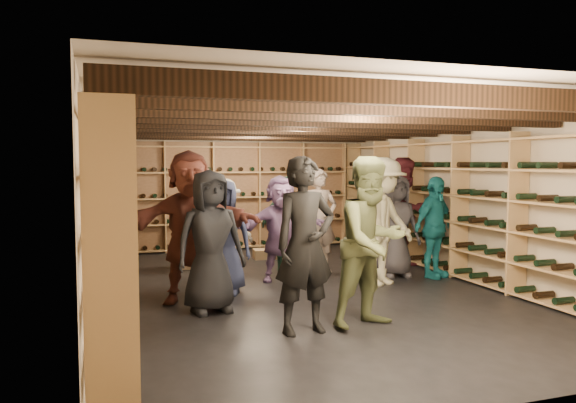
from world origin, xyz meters
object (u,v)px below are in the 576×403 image
at_px(person_6, 223,237).
at_px(person_12, 396,226).
at_px(person_11, 281,228).
at_px(person_10, 286,224).
at_px(crate_loose, 267,254).
at_px(person_8, 405,213).
at_px(person_2, 372,242).
at_px(person_3, 382,221).
at_px(crate_stack_right, 303,248).
at_px(person_5, 190,226).
at_px(person_9, 224,227).
at_px(crate_stack_left, 189,242).
at_px(person_7, 320,221).
at_px(person_1, 305,245).
at_px(person_4, 434,227).
at_px(person_0, 210,241).

bearing_deg(person_6, person_12, 28.13).
bearing_deg(person_11, person_10, 68.73).
distance_m(crate_loose, person_8, 2.62).
relative_size(person_2, person_3, 1.00).
xyz_separation_m(crate_stack_right, crate_loose, (-0.64, 0.14, -0.08)).
distance_m(person_5, person_9, 1.68).
relative_size(crate_stack_left, person_11, 0.55).
bearing_deg(person_9, person_3, -48.99).
height_order(person_5, person_11, person_5).
distance_m(crate_stack_right, person_12, 2.26).
height_order(crate_stack_right, person_9, person_9).
height_order(crate_loose, person_7, person_7).
xyz_separation_m(person_2, person_5, (-1.66, 1.72, 0.05)).
bearing_deg(crate_stack_left, person_10, -27.06).
xyz_separation_m(person_1, person_6, (-0.42, 1.96, -0.14)).
distance_m(person_2, person_4, 2.87).
relative_size(person_4, person_6, 1.01).
xyz_separation_m(person_8, person_12, (-0.52, -0.59, -0.13)).
bearing_deg(person_10, person_4, -47.78).
relative_size(person_6, person_10, 1.00).
bearing_deg(person_1, person_3, 37.93).
height_order(person_0, person_10, person_0).
height_order(crate_loose, person_12, person_12).
bearing_deg(person_10, person_3, -71.40).
bearing_deg(person_6, person_10, 66.23).
bearing_deg(person_12, person_2, -121.94).
distance_m(person_2, person_9, 3.33).
bearing_deg(person_7, person_10, 139.54).
xyz_separation_m(person_4, person_8, (0.00, 0.84, 0.15)).
xyz_separation_m(person_3, person_6, (-2.26, 0.19, -0.15)).
bearing_deg(person_4, crate_loose, 104.69).
distance_m(crate_stack_right, person_1, 4.60).
bearing_deg(crate_loose, person_6, -118.76).
height_order(crate_stack_right, person_8, person_8).
relative_size(crate_loose, person_12, 0.32).
xyz_separation_m(person_3, person_9, (-1.99, 1.42, -0.16)).
distance_m(person_0, person_1, 1.35).
xyz_separation_m(person_7, person_11, (-0.77, -0.38, -0.04)).
bearing_deg(person_9, person_2, -87.73).
bearing_deg(crate_stack_right, person_7, -99.26).
xyz_separation_m(person_5, person_10, (1.78, 1.49, -0.19)).
relative_size(person_6, person_7, 0.93).
bearing_deg(person_2, person_9, 92.00).
bearing_deg(person_6, person_4, 22.76).
relative_size(crate_stack_left, person_12, 0.54).
xyz_separation_m(person_1, person_3, (1.84, 1.77, 0.00)).
relative_size(crate_loose, person_0, 0.30).
bearing_deg(person_12, person_8, 51.68).
relative_size(person_2, person_11, 1.16).
distance_m(crate_loose, person_9, 1.74).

